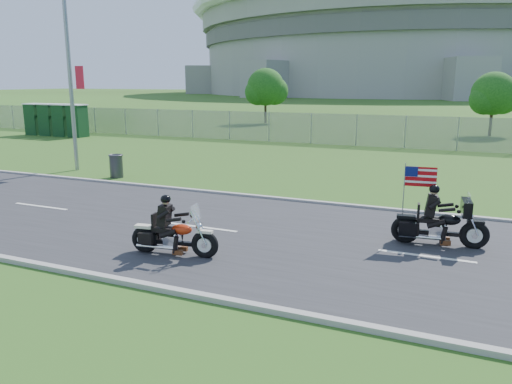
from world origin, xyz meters
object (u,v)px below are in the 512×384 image
at_px(streetlight, 71,44).
at_px(porta_toilet_a, 78,121).
at_px(porta_toilet_c, 49,120).
at_px(porta_toilet_d, 35,120).
at_px(porta_toilet_b, 63,121).
at_px(motorcycle_follow, 439,226).
at_px(trash_can, 116,166).
at_px(motorcycle_lead, 173,237).

relative_size(streetlight, porta_toilet_a, 4.35).
distance_m(porta_toilet_c, porta_toilet_d, 1.40).
height_order(streetlight, porta_toilet_b, streetlight).
xyz_separation_m(streetlight, porta_toilet_b, (-11.42, 10.78, -4.49)).
height_order(porta_toilet_c, porta_toilet_d, same).
bearing_deg(porta_toilet_b, porta_toilet_a, 0.00).
distance_m(streetlight, motorcycle_follow, 17.75).
bearing_deg(motorcycle_follow, porta_toilet_a, 141.94).
distance_m(porta_toilet_a, trash_can, 17.47).
height_order(streetlight, porta_toilet_c, streetlight).
bearing_deg(porta_toilet_d, streetlight, -37.17).
relative_size(porta_toilet_b, trash_can, 2.40).
relative_size(streetlight, porta_toilet_c, 4.35).
bearing_deg(porta_toilet_a, motorcycle_follow, -31.42).
bearing_deg(trash_can, porta_toilet_b, 140.54).
height_order(porta_toilet_d, motorcycle_lead, porta_toilet_d).
xyz_separation_m(porta_toilet_a, trash_can, (12.89, -11.77, -0.67)).
bearing_deg(porta_toilet_c, porta_toilet_d, 180.00).
bearing_deg(streetlight, porta_toilet_b, 136.65).
relative_size(porta_toilet_d, trash_can, 2.40).
xyz_separation_m(porta_toilet_c, motorcycle_lead, (23.29, -19.21, -0.68)).
bearing_deg(porta_toilet_b, porta_toilet_c, 180.00).
xyz_separation_m(porta_toilet_b, motorcycle_lead, (21.89, -19.21, -0.68)).
bearing_deg(streetlight, motorcycle_follow, -17.89).
xyz_separation_m(streetlight, porta_toilet_a, (-10.02, 10.78, -4.49)).
distance_m(porta_toilet_b, porta_toilet_d, 2.80).
distance_m(porta_toilet_a, motorcycle_lead, 28.10).
height_order(porta_toilet_b, porta_toilet_c, same).
distance_m(streetlight, porta_toilet_b, 16.33).
xyz_separation_m(motorcycle_lead, trash_can, (-7.60, 7.45, 0.01)).
bearing_deg(porta_toilet_d, porta_toilet_b, 0.00).
bearing_deg(motorcycle_follow, porta_toilet_c, 144.47).
relative_size(porta_toilet_d, motorcycle_follow, 0.99).
xyz_separation_m(porta_toilet_a, motorcycle_follow, (26.19, -16.00, -0.61)).
xyz_separation_m(motorcycle_follow, trash_can, (-13.30, 4.23, -0.06)).
xyz_separation_m(porta_toilet_d, motorcycle_follow, (30.39, -16.00, -0.61)).
relative_size(streetlight, porta_toilet_b, 4.35).
bearing_deg(motorcycle_lead, streetlight, 132.66).
distance_m(porta_toilet_b, motorcycle_lead, 29.13).
height_order(motorcycle_lead, trash_can, motorcycle_lead).
bearing_deg(porta_toilet_c, porta_toilet_b, 0.00).
relative_size(porta_toilet_c, motorcycle_lead, 1.05).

